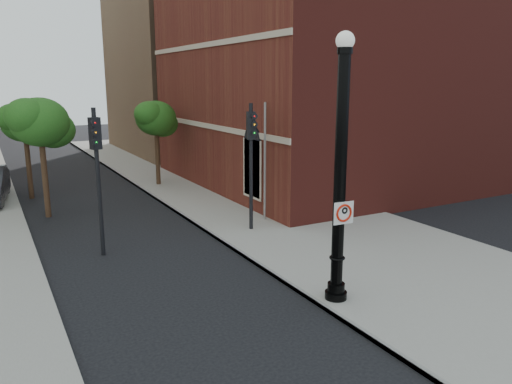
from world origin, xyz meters
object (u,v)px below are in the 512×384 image
lamppost (340,185)px  traffic_signal_right (251,147)px  no_parking_sign (344,213)px  traffic_signal_left (97,158)px

lamppost → traffic_signal_right: (1.06, 6.70, 0.14)m
no_parking_sign → traffic_signal_right: (1.05, 6.88, 0.83)m
lamppost → traffic_signal_left: (-4.59, 6.76, 0.13)m
lamppost → traffic_signal_left: lamppost is taller
lamppost → traffic_signal_right: bearing=81.0°
traffic_signal_left → lamppost: bearing=-71.8°
no_parking_sign → traffic_signal_right: 7.01m
lamppost → traffic_signal_left: bearing=124.2°
traffic_signal_left → traffic_signal_right: size_ratio=1.00×
traffic_signal_right → no_parking_sign: bearing=-81.4°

